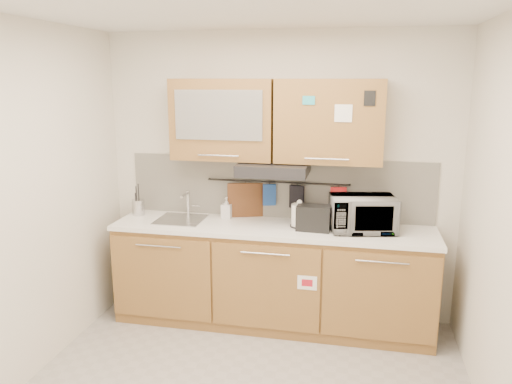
% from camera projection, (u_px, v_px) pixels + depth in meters
% --- Properties ---
extents(ceiling, '(3.20, 3.20, 0.00)m').
position_uv_depth(ceiling, '(238.00, 4.00, 2.85)').
color(ceiling, white).
rests_on(ceiling, wall_back).
extents(wall_back, '(3.20, 0.00, 3.20)m').
position_uv_depth(wall_back, '(278.00, 177.00, 4.58)').
color(wall_back, silver).
rests_on(wall_back, ground).
extents(wall_left, '(0.00, 3.00, 3.00)m').
position_uv_depth(wall_left, '(16.00, 209.00, 3.46)').
color(wall_left, silver).
rests_on(wall_left, ground).
extents(base_cabinet, '(2.80, 0.64, 0.88)m').
position_uv_depth(base_cabinet, '(272.00, 281.00, 4.48)').
color(base_cabinet, olive).
rests_on(base_cabinet, floor).
extents(countertop, '(2.82, 0.62, 0.04)m').
position_uv_depth(countertop, '(272.00, 228.00, 4.37)').
color(countertop, white).
rests_on(countertop, base_cabinet).
extents(backsplash, '(2.80, 0.02, 0.56)m').
position_uv_depth(backsplash, '(278.00, 188.00, 4.59)').
color(backsplash, silver).
rests_on(backsplash, countertop).
extents(upper_cabinets, '(1.82, 0.37, 0.70)m').
position_uv_depth(upper_cabinets, '(275.00, 120.00, 4.29)').
color(upper_cabinets, olive).
rests_on(upper_cabinets, wall_back).
extents(range_hood, '(0.60, 0.46, 0.10)m').
position_uv_depth(range_hood, '(274.00, 169.00, 4.31)').
color(range_hood, black).
rests_on(range_hood, upper_cabinets).
extents(sink, '(0.42, 0.40, 0.26)m').
position_uv_depth(sink, '(181.00, 219.00, 4.55)').
color(sink, silver).
rests_on(sink, countertop).
extents(utensil_rail, '(1.30, 0.02, 0.02)m').
position_uv_depth(utensil_rail, '(277.00, 182.00, 4.54)').
color(utensil_rail, black).
rests_on(utensil_rail, backsplash).
extents(utensil_crock, '(0.13, 0.13, 0.30)m').
position_uv_depth(utensil_crock, '(138.00, 207.00, 4.70)').
color(utensil_crock, silver).
rests_on(utensil_crock, countertop).
extents(kettle, '(0.18, 0.16, 0.24)m').
position_uv_depth(kettle, '(299.00, 216.00, 4.32)').
color(kettle, white).
rests_on(kettle, countertop).
extents(toaster, '(0.29, 0.19, 0.22)m').
position_uv_depth(toaster, '(314.00, 218.00, 4.23)').
color(toaster, black).
rests_on(toaster, countertop).
extents(microwave, '(0.60, 0.46, 0.30)m').
position_uv_depth(microwave, '(363.00, 214.00, 4.20)').
color(microwave, '#999999').
rests_on(microwave, countertop).
extents(soap_bottle, '(0.09, 0.09, 0.20)m').
position_uv_depth(soap_bottle, '(226.00, 208.00, 4.59)').
color(soap_bottle, '#999999').
rests_on(soap_bottle, countertop).
extents(cutting_board, '(0.32, 0.13, 0.41)m').
position_uv_depth(cutting_board, '(245.00, 205.00, 4.63)').
color(cutting_board, brown).
rests_on(cutting_board, utensil_rail).
extents(oven_mitt, '(0.12, 0.06, 0.20)m').
position_uv_depth(oven_mitt, '(269.00, 195.00, 4.56)').
color(oven_mitt, navy).
rests_on(oven_mitt, utensil_rail).
extents(dark_pouch, '(0.14, 0.07, 0.21)m').
position_uv_depth(dark_pouch, '(297.00, 197.00, 4.51)').
color(dark_pouch, black).
rests_on(dark_pouch, utensil_rail).
extents(pot_holder, '(0.14, 0.05, 0.17)m').
position_uv_depth(pot_holder, '(338.00, 197.00, 4.44)').
color(pot_holder, red).
rests_on(pot_holder, utensil_rail).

